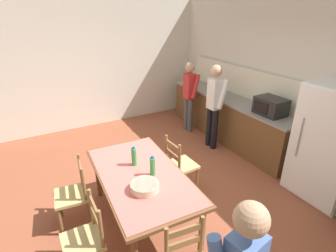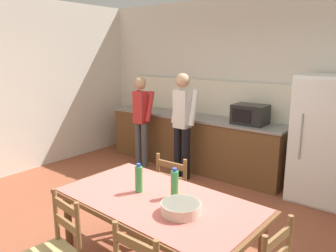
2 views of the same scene
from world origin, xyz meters
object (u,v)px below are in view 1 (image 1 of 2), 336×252
Objects in this scene: chair_side_near_right at (86,239)px; person_at_sink at (189,94)px; refrigerator at (331,145)px; microwave at (271,106)px; bottle_off_centre at (153,166)px; chair_side_far_left at (180,165)px; bottle_near_centre at (134,156)px; serving_bowl at (145,186)px; chair_side_near_left at (74,194)px; person_at_counter at (214,103)px; dining_table at (141,179)px.

person_at_sink is at bearing 130.68° from chair_side_near_right.
refrigerator reaches higher than chair_side_near_right.
microwave is 1.85× the size of bottle_off_centre.
bottle_off_centre reaches higher than chair_side_far_left.
refrigerator is at bearing 74.53° from bottle_off_centre.
microwave is at bearing 92.73° from bottle_near_centre.
bottle_near_centre is at bearing 97.97° from chair_side_far_left.
person_at_sink reaches higher than serving_bowl.
microwave reaches higher than chair_side_near_left.
chair_side_far_left is 1.66m from person_at_counter.
refrigerator is at bearing 68.72° from bottle_near_centre.
dining_table is at bearing 164.42° from serving_bowl.
bottle_near_centre is 0.30× the size of chair_side_near_left.
person_at_counter is (-1.57, 2.20, 0.13)m from serving_bowl.
person_at_sink is at bearing 138.25° from bottle_off_centre.
dining_table is 2.47m from person_at_counter.
chair_side_far_left is at bearing 114.78° from chair_side_near_right.
chair_side_near_right is (0.81, -0.04, 0.00)m from chair_side_near_left.
dining_table is 1.10× the size of person_at_counter.
bottle_off_centre is 0.30× the size of chair_side_near_right.
microwave is 0.55× the size of chair_side_near_left.
microwave is at bearing 179.05° from refrigerator.
person_at_sink is at bearing 88.77° from person_at_counter.
person_at_counter is (-0.90, -0.52, -0.13)m from microwave.
chair_side_far_left reaches higher than serving_bowl.
microwave reaches higher than serving_bowl.
chair_side_far_left is at bearing 100.30° from bottle_near_centre.
bottle_near_centre is 0.34m from bottle_off_centre.
serving_bowl is at bearing -43.38° from bottle_off_centre.
dining_table is 5.82× the size of serving_bowl.
person_at_sink is (-2.26, 2.02, 0.00)m from bottle_off_centre.
chair_side_near_left is at bearing -109.98° from refrigerator.
person_at_sink reaches higher than bottle_off_centre.
person_at_counter reaches higher than chair_side_far_left.
dining_table is at bearing 66.55° from chair_side_near_left.
person_at_sink is at bearing 135.36° from dining_table.
bottle_near_centre is 0.56m from serving_bowl.
serving_bowl is (-0.47, -2.70, -0.04)m from refrigerator.
chair_side_near_left and chair_side_far_left have the same top height.
person_at_sink is 0.91m from person_at_counter.
microwave is at bearing -92.92° from chair_side_far_left.
chair_side_near_right is 3.38m from person_at_counter.
dining_table is 2.05× the size of chair_side_far_left.
dining_table is 0.26m from bottle_off_centre.
chair_side_far_left is (-1.16, -1.81, -0.42)m from refrigerator.
person_at_counter is (-1.35, 2.00, 0.06)m from bottle_off_centre.
microwave is 1.05m from person_at_counter.
bottle_near_centre is at bearing 169.76° from serving_bowl.
chair_side_near_right is 0.54× the size of person_at_counter.
person_at_counter is at bearing 115.99° from bottle_near_centre.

